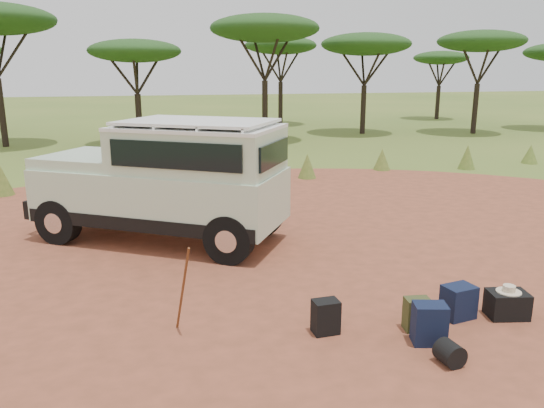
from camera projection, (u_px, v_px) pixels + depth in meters
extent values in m
plane|color=#4A6624|center=(299.00, 286.00, 8.59)|extent=(140.00, 140.00, 0.00)
cylinder|color=#994B32|center=(299.00, 286.00, 8.58)|extent=(23.00, 23.00, 0.01)
cone|color=#4A6624|center=(2.00, 180.00, 14.74)|extent=(0.60, 0.60, 0.85)
cone|color=#4A6624|center=(115.00, 172.00, 16.35)|extent=(0.60, 0.60, 0.70)
cone|color=#4A6624|center=(213.00, 167.00, 16.71)|extent=(0.60, 0.60, 0.90)
cone|color=#4A6624|center=(307.00, 166.00, 17.11)|extent=(0.60, 0.60, 0.80)
cone|color=#4A6624|center=(382.00, 159.00, 18.53)|extent=(0.60, 0.60, 0.75)
cone|color=#4A6624|center=(467.00, 157.00, 18.71)|extent=(0.60, 0.60, 0.85)
cone|color=#4A6624|center=(530.00, 154.00, 19.86)|extent=(0.60, 0.60, 0.70)
cylinder|color=black|center=(2.00, 113.00, 23.98)|extent=(0.28, 0.28, 3.06)
cylinder|color=black|center=(139.00, 119.00, 24.83)|extent=(0.28, 0.28, 2.34)
ellipsoid|color=#1D3B15|center=(135.00, 51.00, 24.07)|extent=(4.20, 4.20, 1.05)
cylinder|color=black|center=(265.00, 111.00, 25.90)|extent=(0.28, 0.28, 2.93)
ellipsoid|color=#1D3B15|center=(265.00, 28.00, 24.95)|extent=(5.20, 5.20, 1.30)
cylinder|color=black|center=(363.00, 110.00, 29.05)|extent=(0.28, 0.28, 2.61)
ellipsoid|color=#1D3B15|center=(366.00, 44.00, 28.20)|extent=(4.80, 4.80, 1.20)
cylinder|color=black|center=(475.00, 109.00, 29.15)|extent=(0.28, 0.28, 2.70)
ellipsoid|color=#1D3B15|center=(481.00, 41.00, 28.27)|extent=(4.60, 4.60, 1.15)
cylinder|color=black|center=(281.00, 103.00, 33.89)|extent=(0.28, 0.28, 2.70)
ellipsoid|color=#1D3B15|center=(281.00, 45.00, 33.02)|extent=(4.50, 4.50, 1.12)
cylinder|color=black|center=(438.00, 103.00, 37.91)|extent=(0.28, 0.28, 2.34)
ellipsoid|color=#1D3B15|center=(441.00, 58.00, 37.15)|extent=(3.80, 3.80, 0.95)
cube|color=#B7CFB1|center=(161.00, 194.00, 10.74)|extent=(5.20, 4.36, 1.03)
cube|color=black|center=(162.00, 212.00, 10.83)|extent=(5.14, 4.34, 0.26)
cube|color=#B7CFB1|center=(198.00, 150.00, 10.25)|extent=(3.60, 3.28, 0.82)
cube|color=white|center=(198.00, 127.00, 10.14)|extent=(3.62, 3.31, 0.07)
cube|color=white|center=(198.00, 122.00, 10.11)|extent=(3.35, 3.08, 0.05)
cube|color=#B7CFB1|center=(94.00, 159.00, 11.05)|extent=(2.55, 2.57, 0.22)
cube|color=black|center=(131.00, 145.00, 10.69)|extent=(1.06, 1.48, 0.57)
cube|color=black|center=(174.00, 156.00, 9.33)|extent=(2.18, 1.45, 0.49)
cube|color=black|center=(219.00, 142.00, 11.14)|extent=(2.18, 1.45, 0.49)
cube|color=black|center=(274.00, 154.00, 9.78)|extent=(0.93, 1.38, 0.45)
cube|color=black|center=(60.00, 200.00, 11.57)|extent=(1.21, 1.73, 0.37)
cylinder|color=black|center=(51.00, 160.00, 11.39)|extent=(0.83, 1.22, 0.08)
cylinder|color=black|center=(53.00, 186.00, 11.54)|extent=(0.83, 1.22, 0.08)
cylinder|color=silver|center=(41.00, 172.00, 11.17)|extent=(0.19, 0.24, 0.24)
cylinder|color=silver|center=(60.00, 168.00, 11.74)|extent=(0.19, 0.24, 0.24)
cube|color=white|center=(56.00, 194.00, 11.56)|extent=(0.29, 0.41, 0.13)
cylinder|color=black|center=(159.00, 145.00, 11.57)|extent=(0.12, 0.12, 0.90)
cylinder|color=black|center=(58.00, 222.00, 10.61)|extent=(0.93, 0.75, 0.91)
cylinder|color=black|center=(110.00, 202.00, 12.22)|extent=(0.93, 0.75, 0.91)
cylinder|color=black|center=(229.00, 239.00, 9.50)|extent=(0.93, 0.75, 0.91)
cylinder|color=black|center=(261.00, 215.00, 11.11)|extent=(0.93, 0.75, 0.91)
cylinder|color=brown|center=(183.00, 290.00, 6.88)|extent=(0.20, 0.43, 1.26)
cube|color=black|center=(326.00, 317.00, 7.00)|extent=(0.35, 0.26, 0.46)
cube|color=#111837|center=(429.00, 324.00, 6.73)|extent=(0.48, 0.39, 0.54)
cube|color=#414720|center=(417.00, 314.00, 7.09)|extent=(0.36, 0.28, 0.45)
cube|color=#111837|center=(458.00, 302.00, 7.43)|extent=(0.47, 0.38, 0.48)
cube|color=black|center=(507.00, 305.00, 7.47)|extent=(0.61, 0.49, 0.38)
cylinder|color=black|center=(450.00, 353.00, 6.27)|extent=(0.31, 0.31, 0.29)
cylinder|color=beige|center=(509.00, 292.00, 7.42)|extent=(0.34, 0.34, 0.01)
cylinder|color=beige|center=(509.00, 288.00, 7.41)|extent=(0.17, 0.17, 0.09)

